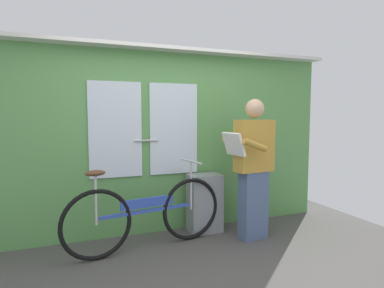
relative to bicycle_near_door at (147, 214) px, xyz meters
name	(u,v)px	position (x,y,z in m)	size (l,w,h in m)	color
ground_plane	(204,286)	(0.30, -0.88, -0.40)	(5.44, 4.36, 0.04)	#474442
train_door_wall	(161,138)	(0.29, 0.49, 0.78)	(4.44, 0.28, 2.23)	#56934C
bicycle_near_door	(147,214)	(0.00, 0.00, 0.00)	(1.77, 0.48, 0.93)	black
passenger_reading_newspaper	(253,166)	(1.22, -0.13, 0.47)	(0.58, 0.50, 1.62)	slate
trash_bin_by_wall	(205,203)	(0.79, 0.28, -0.03)	(0.40, 0.28, 0.71)	gray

